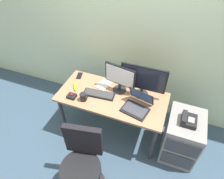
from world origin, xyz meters
TOP-DOWN VIEW (x-y plane):
  - ground_plane at (0.00, 0.00)m, footprint 8.00×8.00m
  - back_wall at (0.00, 0.67)m, footprint 6.00×0.10m
  - desk at (0.00, 0.00)m, footprint 1.41×0.65m
  - file_cabinet at (0.96, -0.03)m, footprint 0.42×0.53m
  - desk_phone at (0.95, -0.05)m, footprint 0.17×0.20m
  - office_chair at (-0.02, -0.86)m, footprint 0.52×0.52m
  - monitor_main at (0.34, 0.17)m, footprint 0.57×0.18m
  - monitor_side at (0.05, 0.14)m, footprint 0.41×0.18m
  - keyboard at (-0.17, -0.04)m, footprint 0.42×0.17m
  - laptop at (0.35, -0.07)m, footprint 0.37×0.36m
  - trackball_mouse at (-0.47, -0.20)m, footprint 0.11×0.09m
  - coffee_mug at (-0.31, -0.19)m, footprint 0.09×0.08m
  - paper_notepad at (-0.19, 0.17)m, footprint 0.20×0.24m
  - cell_phone at (-0.59, 0.22)m, footprint 0.10×0.15m
  - banana at (-0.53, -0.01)m, footprint 0.14×0.18m

SIDE VIEW (x-z plane):
  - ground_plane at x=0.00m, z-range 0.00..0.00m
  - file_cabinet at x=0.96m, z-range 0.00..0.68m
  - office_chair at x=-0.02m, z-range -0.04..0.89m
  - desk at x=0.00m, z-range 0.27..0.97m
  - cell_phone at x=-0.59m, z-range 0.71..0.72m
  - paper_notepad at x=-0.19m, z-range 0.71..0.72m
  - desk_phone at x=0.95m, z-range 0.67..0.76m
  - keyboard at x=-0.17m, z-range 0.70..0.73m
  - banana at x=-0.53m, z-range 0.71..0.75m
  - trackball_mouse at x=-0.47m, z-range 0.70..0.76m
  - coffee_mug at x=-0.31m, z-range 0.71..0.81m
  - laptop at x=0.35m, z-range 0.64..0.87m
  - monitor_side at x=0.05m, z-range 0.73..1.12m
  - monitor_main at x=0.34m, z-range 0.74..1.18m
  - back_wall at x=0.00m, z-range 0.00..2.80m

